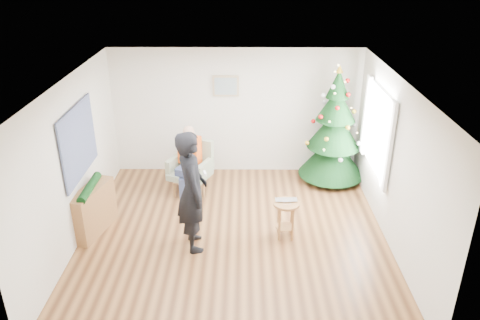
{
  "coord_description": "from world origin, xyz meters",
  "views": [
    {
      "loc": [
        0.16,
        -6.53,
        4.39
      ],
      "look_at": [
        0.1,
        0.6,
        1.1
      ],
      "focal_mm": 35.0,
      "sensor_mm": 36.0,
      "label": 1
    }
  ],
  "objects_px": {
    "christmas_tree": "(334,131)",
    "stool": "(286,219)",
    "console": "(93,210)",
    "armchair": "(192,173)",
    "standing_man": "(192,191)"
  },
  "relations": [
    {
      "from": "christmas_tree",
      "to": "stool",
      "type": "height_order",
      "value": "christmas_tree"
    },
    {
      "from": "christmas_tree",
      "to": "stool",
      "type": "xyz_separation_m",
      "value": [
        -1.09,
        -2.09,
        -0.74
      ]
    },
    {
      "from": "stool",
      "to": "standing_man",
      "type": "height_order",
      "value": "standing_man"
    },
    {
      "from": "console",
      "to": "christmas_tree",
      "type": "bearing_deg",
      "value": 39.29
    },
    {
      "from": "christmas_tree",
      "to": "console",
      "type": "height_order",
      "value": "christmas_tree"
    },
    {
      "from": "stool",
      "to": "console",
      "type": "bearing_deg",
      "value": 177.39
    },
    {
      "from": "standing_man",
      "to": "console",
      "type": "relative_size",
      "value": 1.96
    },
    {
      "from": "stool",
      "to": "console",
      "type": "xyz_separation_m",
      "value": [
        -3.18,
        0.14,
        0.07
      ]
    },
    {
      "from": "armchair",
      "to": "standing_man",
      "type": "distance_m",
      "value": 1.99
    },
    {
      "from": "armchair",
      "to": "console",
      "type": "distance_m",
      "value": 2.09
    },
    {
      "from": "christmas_tree",
      "to": "stool",
      "type": "bearing_deg",
      "value": -117.5
    },
    {
      "from": "christmas_tree",
      "to": "console",
      "type": "xyz_separation_m",
      "value": [
        -4.27,
        -1.95,
        -0.67
      ]
    },
    {
      "from": "standing_man",
      "to": "armchair",
      "type": "bearing_deg",
      "value": -7.4
    },
    {
      "from": "christmas_tree",
      "to": "armchair",
      "type": "distance_m",
      "value": 2.91
    },
    {
      "from": "christmas_tree",
      "to": "standing_man",
      "type": "xyz_separation_m",
      "value": [
        -2.56,
        -2.35,
        -0.09
      ]
    }
  ]
}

